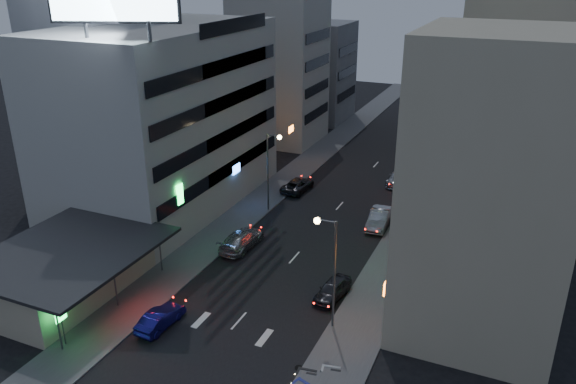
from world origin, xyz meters
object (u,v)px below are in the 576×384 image
Objects in this scene: parked_car_left at (298,185)px; road_car_blue at (160,318)px; scooter_silver_b at (342,360)px; scooter_blue at (316,379)px; parked_car_right_near at (333,290)px; scooter_black_b at (318,363)px; parked_car_right_mid at (379,218)px; road_car_silver at (242,239)px; parked_car_right_far at (400,176)px.

parked_car_left is 1.22× the size of road_car_blue.
scooter_silver_b is (12.89, 0.89, -0.01)m from road_car_blue.
scooter_blue is (12.07, -1.41, 0.04)m from road_car_blue.
parked_car_right_near is 8.44m from scooter_black_b.
parked_car_right_mid is 1.01× the size of parked_car_left.
road_car_silver is (-0.36, 12.57, 0.13)m from road_car_blue.
parked_car_left is 2.80× the size of scooter_silver_b.
road_car_blue reaches higher than scooter_blue.
parked_car_right_near is 0.84× the size of parked_car_left.
road_car_silver is (-9.22, -21.10, -0.03)m from parked_car_right_far.
parked_car_left is 29.40m from scooter_silver_b.
scooter_blue reaches higher than scooter_black_b.
parked_car_left is at bearing 42.47° from scooter_blue.
parked_car_right_far is at bearing -3.58° from scooter_silver_b.
scooter_black_b is at bearing 118.69° from parked_car_left.
parked_car_right_near reaches higher than scooter_black_b.
scooter_silver_b is at bearing 139.85° from road_car_silver.
scooter_blue is at bearing 149.85° from scooter_silver_b.
scooter_black_b is (2.81, -33.67, -0.15)m from parked_car_right_far.
scooter_blue is 1.47m from scooter_black_b.
parked_car_right_mid reaches higher than scooter_black_b.
scooter_silver_b is (1.23, 0.90, -0.02)m from scooter_black_b.
scooter_black_b reaches higher than scooter_silver_b.
parked_car_right_near is at bearing 12.98° from scooter_silver_b.
road_car_silver is at bearing 36.24° from scooter_black_b.
road_car_silver reaches higher than scooter_blue.
road_car_silver is (-10.06, 4.36, 0.09)m from parked_car_right_near.
parked_car_right_mid is 23.25m from scooter_blue.
parked_car_right_mid is (-0.06, 13.49, 0.12)m from parked_car_right_near.
parked_car_right_near is 2.35× the size of scooter_silver_b.
scooter_blue reaches higher than scooter_silver_b.
road_car_silver is (-10.00, -9.14, -0.02)m from parked_car_right_mid.
scooter_black_b is 1.03× the size of scooter_silver_b.
scooter_black_b is at bearing -84.88° from parked_car_right_far.
scooter_blue is at bearing -87.63° from parked_car_right_mid.
parked_car_right_mid is 21.06m from scooter_silver_b.
parked_car_left is at bearing 17.51° from scooter_silver_b.
parked_car_left reaches higher than scooter_blue.
road_car_silver reaches higher than parked_car_left.
road_car_blue is at bearing -104.38° from parked_car_right_far.
scooter_silver_b is (4.04, -32.77, -0.17)m from parked_car_right_far.
parked_car_right_far is 34.81m from road_car_blue.
parked_car_right_mid reaches higher than parked_car_left.
parked_car_right_far is at bearing 90.11° from parked_car_right_mid.
parked_car_right_near reaches higher than scooter_blue.
parked_car_right_far reaches higher than parked_car_left.
scooter_black_b is at bearing -69.34° from parked_car_right_near.
parked_car_right_far is (-0.78, 11.96, 0.00)m from parked_car_right_mid.
parked_car_left is at bearing -86.36° from road_car_silver.
parked_car_left is 29.65m from scooter_black_b.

